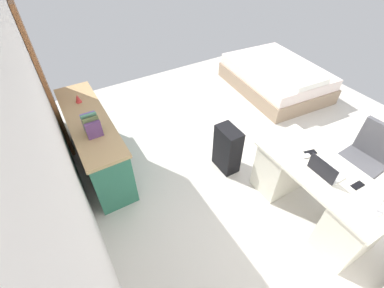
{
  "coord_description": "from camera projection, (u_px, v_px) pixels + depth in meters",
  "views": [
    {
      "loc": [
        -2.06,
        2.23,
        2.78
      ],
      "look_at": [
        -0.01,
        1.02,
        0.6
      ],
      "focal_mm": 25.06,
      "sensor_mm": 36.0,
      "label": 1
    }
  ],
  "objects": [
    {
      "name": "figurine_small",
      "position": [
        78.0,
        99.0,
        3.5
      ],
      "size": [
        0.08,
        0.08,
        0.11
      ],
      "primitive_type": "cone",
      "color": "red",
      "rests_on": "credenza"
    },
    {
      "name": "suitcase_black",
      "position": [
        227.0,
        149.0,
        3.56
      ],
      "size": [
        0.36,
        0.22,
        0.66
      ],
      "primitive_type": "cube",
      "rotation": [
        0.0,
        0.0,
        0.0
      ],
      "color": "black",
      "rests_on": "ground_plane"
    },
    {
      "name": "book_row",
      "position": [
        92.0,
        125.0,
        3.01
      ],
      "size": [
        0.23,
        0.17,
        0.24
      ],
      "color": "#5C3B70",
      "rests_on": "credenza"
    },
    {
      "name": "door_wooden",
      "position": [
        44.0,
        80.0,
        3.53
      ],
      "size": [
        0.88,
        0.05,
        2.04
      ],
      "primitive_type": "cube",
      "color": "brown",
      "rests_on": "ground_plane"
    },
    {
      "name": "ground_plane",
      "position": [
        250.0,
        150.0,
        4.03
      ],
      "size": [
        5.76,
        5.76,
        0.0
      ],
      "primitive_type": "plane",
      "color": "beige"
    },
    {
      "name": "credenza",
      "position": [
        95.0,
        142.0,
        3.56
      ],
      "size": [
        1.8,
        0.48,
        0.8
      ],
      "color": "#2D7056",
      "rests_on": "ground_plane"
    },
    {
      "name": "desk",
      "position": [
        315.0,
        192.0,
        2.98
      ],
      "size": [
        1.45,
        0.67,
        0.72
      ],
      "color": "silver",
      "rests_on": "ground_plane"
    },
    {
      "name": "cell_phone_near_laptop",
      "position": [
        358.0,
        185.0,
        2.61
      ],
      "size": [
        0.07,
        0.14,
        0.01
      ],
      "primitive_type": "cube",
      "rotation": [
        0.0,
        0.0,
        -0.04
      ],
      "color": "black",
      "rests_on": "desk"
    },
    {
      "name": "bed",
      "position": [
        276.0,
        78.0,
        5.16
      ],
      "size": [
        2.01,
        1.55,
        0.58
      ],
      "color": "gray",
      "rests_on": "ground_plane"
    },
    {
      "name": "computer_mouse",
      "position": [
        306.0,
        156.0,
        2.89
      ],
      "size": [
        0.06,
        0.1,
        0.03
      ],
      "primitive_type": "ellipsoid",
      "rotation": [
        0.0,
        0.0,
        -0.01
      ],
      "color": "white",
      "rests_on": "desk"
    },
    {
      "name": "office_chair",
      "position": [
        361.0,
        164.0,
        3.24
      ],
      "size": [
        0.52,
        0.52,
        0.94
      ],
      "color": "black",
      "rests_on": "ground_plane"
    },
    {
      "name": "cell_phone_by_mouse",
      "position": [
        310.0,
        152.0,
        2.94
      ],
      "size": [
        0.1,
        0.15,
        0.01
      ],
      "primitive_type": "cube",
      "rotation": [
        0.0,
        0.0,
        -0.25
      ],
      "color": "black",
      "rests_on": "desk"
    },
    {
      "name": "wall_back",
      "position": [
        46.0,
        124.0,
        2.16
      ],
      "size": [
        4.43,
        0.1,
        2.88
      ],
      "primitive_type": "cube",
      "color": "white",
      "rests_on": "ground_plane"
    },
    {
      "name": "laptop",
      "position": [
        325.0,
        171.0,
        2.69
      ],
      "size": [
        0.31,
        0.22,
        0.21
      ],
      "color": "silver",
      "rests_on": "desk"
    }
  ]
}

